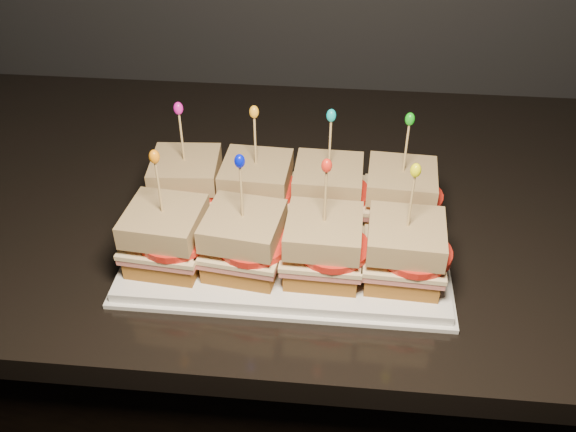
{
  "coord_description": "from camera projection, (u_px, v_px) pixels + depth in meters",
  "views": [
    {
      "loc": [
        0.8,
        0.87,
        1.46
      ],
      "look_at": [
        0.74,
        1.52,
        0.97
      ],
      "focal_mm": 40.0,
      "sensor_mm": 36.0,
      "label": 1
    }
  ],
  "objects": [
    {
      "name": "sandwich_1_pick",
      "position": [
        255.0,
        143.0,
        0.82
      ],
      "size": [
        0.0,
        0.0,
        0.09
      ],
      "primitive_type": "cylinder",
      "color": "tan",
      "rests_on": "sandwich_1_bread_top"
    },
    {
      "name": "sandwich_4_frill",
      "position": [
        154.0,
        157.0,
        0.71
      ],
      "size": [
        0.01,
        0.01,
        0.02
      ],
      "primitive_type": "ellipsoid",
      "color": "orange",
      "rests_on": "sandwich_4_pick"
    },
    {
      "name": "sandwich_5_bread_top",
      "position": [
        243.0,
        226.0,
        0.75
      ],
      "size": [
        0.1,
        0.1,
        0.03
      ],
      "primitive_type": "cube",
      "rotation": [
        0.0,
        0.0,
        -0.13
      ],
      "color": "#532F0E",
      "rests_on": "sandwich_5_tomato"
    },
    {
      "name": "sandwich_3_pick",
      "position": [
        406.0,
        151.0,
        0.8
      ],
      "size": [
        0.0,
        0.0,
        0.09
      ],
      "primitive_type": "cylinder",
      "color": "tan",
      "rests_on": "sandwich_3_bread_top"
    },
    {
      "name": "sandwich_6_ham",
      "position": [
        323.0,
        253.0,
        0.77
      ],
      "size": [
        0.1,
        0.09,
        0.01
      ],
      "primitive_type": "cube",
      "rotation": [
        0.0,
        0.0,
        -0.03
      ],
      "color": "#C15956",
      "rests_on": "sandwich_6_bread_bot"
    },
    {
      "name": "sandwich_3_bread_top",
      "position": [
        402.0,
        181.0,
        0.83
      ],
      "size": [
        0.09,
        0.09,
        0.03
      ],
      "primitive_type": "cube",
      "rotation": [
        0.0,
        0.0,
        -0.06
      ],
      "color": "#532F0E",
      "rests_on": "sandwich_3_tomato"
    },
    {
      "name": "sandwich_1_tomato",
      "position": [
        265.0,
        188.0,
        0.85
      ],
      "size": [
        0.09,
        0.09,
        0.01
      ],
      "primitive_type": "cylinder",
      "color": "red",
      "rests_on": "sandwich_1_cheese"
    },
    {
      "name": "sandwich_1_bread_top",
      "position": [
        256.0,
        173.0,
        0.84
      ],
      "size": [
        0.09,
        0.09,
        0.03
      ],
      "primitive_type": "cube",
      "rotation": [
        0.0,
        0.0,
        -0.04
      ],
      "color": "#532F0E",
      "rests_on": "sandwich_1_tomato"
    },
    {
      "name": "cabinet",
      "position": [
        287.0,
        390.0,
        1.24
      ],
      "size": [
        2.38,
        0.67,
        0.88
      ],
      "primitive_type": "cube",
      "color": "black",
      "rests_on": "ground"
    },
    {
      "name": "sandwich_4_tomato",
      "position": [
        174.0,
        238.0,
        0.77
      ],
      "size": [
        0.09,
        0.09,
        0.01
      ],
      "primitive_type": "cylinder",
      "color": "red",
      "rests_on": "sandwich_4_cheese"
    },
    {
      "name": "sandwich_5_pick",
      "position": [
        241.0,
        195.0,
        0.73
      ],
      "size": [
        0.0,
        0.0,
        0.09
      ],
      "primitive_type": "cylinder",
      "color": "tan",
      "rests_on": "sandwich_5_bread_top"
    },
    {
      "name": "sandwich_2_frill",
      "position": [
        331.0,
        115.0,
        0.78
      ],
      "size": [
        0.01,
        0.01,
        0.02
      ],
      "primitive_type": "ellipsoid",
      "color": "#09ABB6",
      "rests_on": "sandwich_2_pick"
    },
    {
      "name": "sandwich_4_ham",
      "position": [
        167.0,
        243.0,
        0.78
      ],
      "size": [
        0.1,
        0.1,
        0.01
      ],
      "primitive_type": "cube",
      "rotation": [
        0.0,
        0.0,
        -0.09
      ],
      "color": "#C15956",
      "rests_on": "sandwich_4_bread_bot"
    },
    {
      "name": "sandwich_2_ham",
      "position": [
        327.0,
        198.0,
        0.86
      ],
      "size": [
        0.1,
        0.09,
        0.01
      ],
      "primitive_type": "cube",
      "rotation": [
        0.0,
        0.0,
        -0.02
      ],
      "color": "#C15956",
      "rests_on": "sandwich_2_bread_bot"
    },
    {
      "name": "sandwich_1_ham",
      "position": [
        257.0,
        194.0,
        0.86
      ],
      "size": [
        0.1,
        0.1,
        0.01
      ],
      "primitive_type": "cube",
      "rotation": [
        0.0,
        0.0,
        -0.04
      ],
      "color": "#C15956",
      "rests_on": "sandwich_1_bread_bot"
    },
    {
      "name": "platter_rim",
      "position": [
        288.0,
        248.0,
        0.84
      ],
      "size": [
        0.41,
        0.26,
        0.01
      ],
      "primitive_type": "cube",
      "color": "white",
      "rests_on": "granite_slab"
    },
    {
      "name": "sandwich_2_cheese",
      "position": [
        328.0,
        194.0,
        0.85
      ],
      "size": [
        0.1,
        0.1,
        0.01
      ],
      "primitive_type": "cube",
      "rotation": [
        0.0,
        0.0,
        -0.02
      ],
      "color": "beige",
      "rests_on": "sandwich_2_ham"
    },
    {
      "name": "sandwich_1_cheese",
      "position": [
        257.0,
        190.0,
        0.86
      ],
      "size": [
        0.1,
        0.1,
        0.01
      ],
      "primitive_type": "cube",
      "rotation": [
        0.0,
        0.0,
        -0.04
      ],
      "color": "beige",
      "rests_on": "sandwich_1_ham"
    },
    {
      "name": "sandwich_6_pick",
      "position": [
        325.0,
        200.0,
        0.72
      ],
      "size": [
        0.0,
        0.0,
        0.09
      ],
      "primitive_type": "cylinder",
      "color": "tan",
      "rests_on": "sandwich_6_bread_top"
    },
    {
      "name": "sandwich_5_frill",
      "position": [
        240.0,
        161.0,
        0.7
      ],
      "size": [
        0.01,
        0.01,
        0.02
      ],
      "primitive_type": "ellipsoid",
      "color": "#020ECF",
      "rests_on": "sandwich_5_pick"
    },
    {
      "name": "sandwich_7_frill",
      "position": [
        416.0,
        170.0,
        0.68
      ],
      "size": [
        0.01,
        0.01,
        0.02
      ],
      "primitive_type": "ellipsoid",
      "color": "#E8EC06",
      "rests_on": "sandwich_7_pick"
    },
    {
      "name": "sandwich_6_frill",
      "position": [
        327.0,
        166.0,
        0.69
      ],
      "size": [
        0.01,
        0.01,
        0.02
      ],
      "primitive_type": "ellipsoid",
      "color": "red",
      "rests_on": "sandwich_6_pick"
    },
    {
      "name": "sandwich_6_cheese",
      "position": [
        323.0,
        249.0,
        0.76
      ],
      "size": [
        0.1,
        0.1,
        0.01
      ],
      "primitive_type": "cube",
      "rotation": [
        0.0,
        0.0,
        -0.03
      ],
      "color": "beige",
      "rests_on": "sandwich_6_ham"
    },
    {
      "name": "sandwich_7_bread_bot",
      "position": [
        402.0,
        268.0,
        0.77
      ],
      "size": [
        0.09,
        0.09,
        0.02
      ],
      "primitive_type": "cube",
      "rotation": [
        0.0,
        0.0,
        -0.05
      ],
      "color": "brown",
      "rests_on": "platter"
    },
    {
      "name": "sandwich_7_tomato",
      "position": [
        415.0,
        253.0,
        0.74
      ],
      "size": [
        0.09,
        0.09,
        0.01
      ],
      "primitive_type": "cylinder",
      "color": "red",
      "rests_on": "sandwich_7_cheese"
    },
    {
      "name": "sandwich_0_ham",
      "position": [
        188.0,
        190.0,
        0.87
      ],
      "size": [
        0.1,
        0.1,
        0.01
      ],
      "primitive_type": "cube",
      "rotation": [
        0.0,
        0.0,
        0.07
      ],
      "color": "#C15956",
      "rests_on": "sandwich_0_bread_bot"
    },
    {
      "name": "sandwich_5_tomato",
      "position": [
        253.0,
        243.0,
        0.76
      ],
      "size": [
        0.09,
        0.09,
        0.01
      ],
      "primitive_type": "cylinder",
      "color": "red",
      "rests_on": "sandwich_5_cheese"
    },
    {
      "name": "sandwich_7_pick",
      "position": [
        411.0,
        204.0,
        0.71
      ],
      "size": [
        0.0,
        0.0,
        0.09
      ],
      "primitive_type": "cylinder",
      "color": "tan",
      "rests_on": "sandwich_7_bread_top"
    },
    {
      "name": "platter",
      "position": [
        288.0,
        244.0,
        0.84
      ],
      "size": [
        0.4,
        0.25,
        0.02
      ],
      "primitive_type": "cube",
      "color": "white",
      "rests_on": "granite_slab"
    },
    {
      "name": "sandwich_2_bread_top",
      "position": [
        328.0,
        177.0,
        0.84
      ],
      "size": [
        0.09,
        0.09,
        0.03
      ],
      "primitive_type": "cube",
      "rotation": [
        0.0,
        0.0,
        -0.02
      ],
      "color": "#532F0E",
      "rests_on": "sandwich_2_tomato"
    },
    {
      "name": "sandwich_4_bread_bot",
      "position": [
        169.0,
        253.0,
        0.79
      ],
      "size": [
        0.09,
        0.09,
        0.02
      ],
      "primitive_type": "cube",
      "rotation": [
        0.0,
        0.0,
        -0.09
      ],
      "color": "brown",
      "rests_on": "platter"
    },
    {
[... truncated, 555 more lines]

